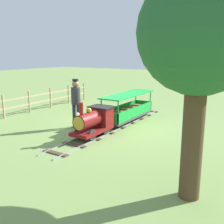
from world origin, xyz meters
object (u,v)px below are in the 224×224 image
Objects in this scene: conductor_person at (76,99)px; oak_tree_near at (200,36)px; passenger_car at (128,110)px; locomotive at (94,121)px.

oak_tree_near is (-4.39, 2.32, 1.71)m from conductor_person.
passenger_car is 2.04m from conductor_person.
locomotive is 0.54× the size of passenger_car.
conductor_person reaches higher than passenger_car.
locomotive is 0.39× the size of oak_tree_near.
locomotive is at bearing 157.07° from conductor_person.
passenger_car is at bearing -121.72° from conductor_person.
passenger_car is (0.00, -2.11, -0.06)m from locomotive.
passenger_car is 0.73× the size of oak_tree_near.
conductor_person is 5.25m from oak_tree_near.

